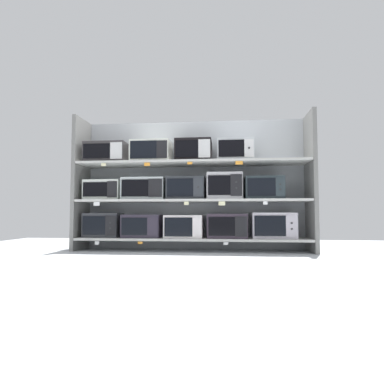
{
  "coord_description": "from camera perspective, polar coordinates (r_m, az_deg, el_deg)",
  "views": [
    {
      "loc": [
        0.45,
        -4.4,
        0.47
      ],
      "look_at": [
        0.0,
        0.0,
        0.76
      ],
      "focal_mm": 31.79,
      "sensor_mm": 36.0,
      "label": 1
    }
  ],
  "objects": [
    {
      "name": "ground",
      "position": [
        3.47,
        -1.72,
        -11.73
      ],
      "size": [
        6.96,
        6.0,
        0.02
      ],
      "primitive_type": "cube",
      "color": "#B2B7BC"
    },
    {
      "name": "back_panel",
      "position": [
        4.72,
        0.35,
        1.26
      ],
      "size": [
        3.16,
        0.04,
        1.76
      ],
      "primitive_type": "cube",
      "color": "#9EA3A8",
      "rests_on": "ground"
    },
    {
      "name": "upright_left",
      "position": [
        4.84,
        -18.12,
        1.33
      ],
      "size": [
        0.05,
        0.52,
        1.76
      ],
      "primitive_type": "cube",
      "color": "slate",
      "rests_on": "ground"
    },
    {
      "name": "upright_right",
      "position": [
        4.55,
        19.33,
        1.66
      ],
      "size": [
        0.05,
        0.52,
        1.76
      ],
      "primitive_type": "cube",
      "color": "slate",
      "rests_on": "ground"
    },
    {
      "name": "shelf_0",
      "position": [
        4.44,
        -0.0,
        -7.85
      ],
      "size": [
        2.96,
        0.52,
        0.03
      ],
      "primitive_type": "cube",
      "color": "beige",
      "rests_on": "ground"
    },
    {
      "name": "microwave_0",
      "position": [
        4.7,
        -14.66,
        -5.38
      ],
      "size": [
        0.46,
        0.35,
        0.32
      ],
      "color": "#303136",
      "rests_on": "shelf_0"
    },
    {
      "name": "microwave_1",
      "position": [
        4.54,
        -8.24,
        -5.65
      ],
      "size": [
        0.49,
        0.4,
        0.3
      ],
      "color": "#2E2936",
      "rests_on": "shelf_0"
    },
    {
      "name": "microwave_2",
      "position": [
        4.43,
        -1.29,
        -5.79
      ],
      "size": [
        0.49,
        0.42,
        0.29
      ],
      "color": "silver",
      "rests_on": "shelf_0"
    },
    {
      "name": "microwave_3",
      "position": [
        4.4,
        5.93,
        -5.68
      ],
      "size": [
        0.5,
        0.41,
        0.31
      ],
      "color": "#332935",
      "rests_on": "shelf_0"
    },
    {
      "name": "microwave_4",
      "position": [
        4.44,
        13.52,
        -5.47
      ],
      "size": [
        0.55,
        0.34,
        0.32
      ],
      "color": "#BDB6C2",
      "rests_on": "shelf_0"
    },
    {
      "name": "price_tag_0",
      "position": [
        4.46,
        -15.67,
        -8.24
      ],
      "size": [
        0.05,
        0.0,
        0.05
      ],
      "primitive_type": "cube",
      "color": "white"
    },
    {
      "name": "price_tag_1",
      "position": [
        4.29,
        -8.69,
        -8.43
      ],
      "size": [
        0.06,
        0.0,
        0.03
      ],
      "primitive_type": "cube",
      "color": "orange"
    },
    {
      "name": "price_tag_2",
      "position": [
        4.15,
        5.71,
        -8.6
      ],
      "size": [
        0.06,
        0.0,
        0.03
      ],
      "primitive_type": "cube",
      "color": "white"
    },
    {
      "name": "shelf_1",
      "position": [
        4.43,
        -0.0,
        -1.49
      ],
      "size": [
        2.96,
        0.52,
        0.03
      ],
      "primitive_type": "cube",
      "color": "beige"
    },
    {
      "name": "microwave_5",
      "position": [
        4.7,
        -14.48,
        0.29
      ],
      "size": [
        0.48,
        0.36,
        0.26
      ],
      "color": "silver",
      "rests_on": "shelf_1"
    },
    {
      "name": "microwave_6",
      "position": [
        4.54,
        -7.92,
        0.5
      ],
      "size": [
        0.56,
        0.39,
        0.29
      ],
      "color": "#B4BFBF",
      "rests_on": "shelf_1"
    },
    {
      "name": "microwave_7",
      "position": [
        4.44,
        -0.94,
        0.58
      ],
      "size": [
        0.48,
        0.41,
        0.29
      ],
      "color": "#2D3136",
      "rests_on": "shelf_1"
    },
    {
      "name": "microwave_8",
      "position": [
        4.41,
        5.52,
        0.93
      ],
      "size": [
        0.45,
        0.44,
        0.34
      ],
      "color": "#B6B4B8",
      "rests_on": "shelf_1"
    },
    {
      "name": "microwave_9",
      "position": [
        4.43,
        11.95,
        0.61
      ],
      "size": [
        0.48,
        0.43,
        0.28
      ],
      "color": "#273135",
      "rests_on": "shelf_1"
    },
    {
      "name": "price_tag_3",
      "position": [
        4.45,
        -15.72,
        -1.92
      ],
      "size": [
        0.08,
        0.0,
        0.05
      ],
      "primitive_type": "cube",
      "color": "white"
    },
    {
      "name": "price_tag_4",
      "position": [
        4.17,
        -0.96,
        -1.91
      ],
      "size": [
        0.06,
        0.0,
        0.04
      ],
      "primitive_type": "cube",
      "color": "beige"
    },
    {
      "name": "price_tag_5",
      "position": [
        4.14,
        5.03,
        -1.93
      ],
      "size": [
        0.08,
        0.0,
        0.05
      ],
      "primitive_type": "cube",
      "color": "beige"
    },
    {
      "name": "price_tag_6",
      "position": [
        4.17,
        12.2,
        -1.8
      ],
      "size": [
        0.05,
        0.0,
        0.04
      ],
      "primitive_type": "cube",
      "color": "white"
    },
    {
      "name": "shelf_2",
      "position": [
        4.47,
        -0.0,
        4.83
      ],
      "size": [
        2.96,
        0.52,
        0.03
      ],
      "primitive_type": "cube",
      "color": "beige"
    },
    {
      "name": "microwave_10",
      "position": [
        4.75,
        -14.0,
        6.28
      ],
      "size": [
        0.55,
        0.41,
        0.27
      ],
      "color": "#353133",
      "rests_on": "shelf_2"
    },
    {
      "name": "microwave_11",
      "position": [
        4.58,
        -6.82,
        6.63
      ],
      "size": [
        0.51,
        0.4,
        0.28
      ],
      "color": "silver",
      "rests_on": "shelf_2"
    },
    {
      "name": "microwave_12",
      "position": [
        4.49,
        0.29,
        6.86
      ],
      "size": [
        0.47,
        0.37,
        0.29
      ],
      "color": "black",
      "rests_on": "shelf_2"
    },
    {
      "name": "microwave_13",
      "position": [
        4.47,
        7.29,
        6.89
      ],
      "size": [
        0.46,
        0.36,
        0.28
      ],
      "color": "#B2B9BC",
      "rests_on": "shelf_2"
    },
    {
      "name": "price_tag_7",
      "position": [
        4.47,
        -14.61,
        4.47
      ],
      "size": [
        0.06,
        0.0,
        0.04
      ],
      "primitive_type": "cube",
      "color": "beige"
    },
    {
      "name": "price_tag_8",
      "position": [
        4.3,
        -7.54,
        4.64
      ],
      "size": [
        0.07,
        0.0,
        0.04
      ],
      "primitive_type": "cube",
      "color": "orange"
    },
    {
      "name": "price_tag_9",
      "position": [
        4.21,
        -0.31,
        4.88
      ],
      "size": [
        0.06,
        0.0,
        0.03
      ],
      "primitive_type": "cube",
      "color": "orange"
    },
    {
      "name": "price_tag_10",
      "position": [
        4.19,
        7.91,
        4.88
      ],
      "size": [
        0.09,
        0.0,
        0.04
      ],
      "primitive_type": "cube",
      "color": "orange"
    }
  ]
}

